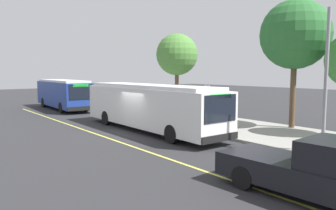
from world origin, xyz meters
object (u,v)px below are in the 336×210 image
waiting_bench (194,114)px  pedestrian_commuter (222,113)px  pickup_truck (315,171)px  transit_bus_second (63,93)px  transit_bus_main (149,105)px  route_sign_post (207,100)px

waiting_bench → pedestrian_commuter: (3.33, -0.70, 0.48)m
pickup_truck → pedestrian_commuter: bearing=145.9°
transit_bus_second → waiting_bench: (14.54, 4.57, -0.98)m
transit_bus_main → waiting_bench: 4.76m
pickup_truck → waiting_bench: size_ratio=3.44×
transit_bus_second → pedestrian_commuter: size_ratio=6.11×
transit_bus_second → pickup_truck: size_ratio=1.88×
transit_bus_main → pedestrian_commuter: size_ratio=7.35×
transit_bus_main → pickup_truck: transit_bus_main is taller
transit_bus_main → route_sign_post: same height
transit_bus_main → transit_bus_second: bearing=179.9°
pedestrian_commuter → route_sign_post: bearing=-101.4°
transit_bus_second → route_sign_post: 17.85m
transit_bus_second → waiting_bench: 15.27m
transit_bus_second → pickup_truck: 27.54m
transit_bus_second → pickup_truck: transit_bus_second is taller
route_sign_post → pedestrian_commuter: size_ratio=1.66×
transit_bus_second → pickup_truck: bearing=-5.4°
waiting_bench → pickup_truck: bearing=-29.1°
transit_bus_main → route_sign_post: size_ratio=4.44×
waiting_bench → route_sign_post: bearing=-30.4°
waiting_bench → route_sign_post: size_ratio=0.57×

